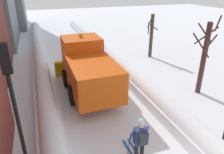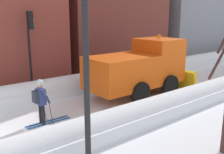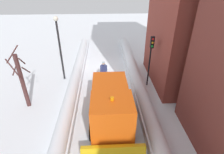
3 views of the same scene
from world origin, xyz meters
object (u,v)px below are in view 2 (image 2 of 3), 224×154
object	(u,v)px
plow_truck	(140,67)
skier	(41,100)
street_lamp	(86,42)
traffic_light_pole	(31,37)

from	to	relation	value
plow_truck	skier	distance (m)	5.78
skier	street_lamp	size ratio (longest dim) A/B	0.32
plow_truck	street_lamp	world-z (taller)	street_lamp
skier	traffic_light_pole	bearing A→B (deg)	161.43
skier	traffic_light_pole	size ratio (longest dim) A/B	0.42
skier	traffic_light_pole	xyz separation A→B (m)	(-3.75, 1.26, 2.05)
skier	street_lamp	xyz separation A→B (m)	(3.63, -0.27, 2.51)
plow_truck	skier	world-z (taller)	plow_truck
traffic_light_pole	plow_truck	bearing A→B (deg)	53.13
street_lamp	skier	bearing A→B (deg)	175.70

